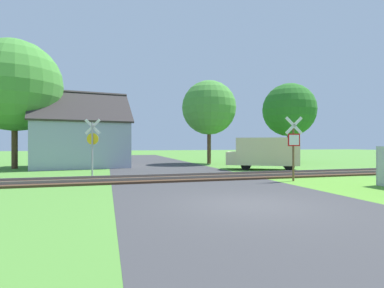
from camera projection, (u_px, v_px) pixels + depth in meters
name	position (u px, v px, depth m)	size (l,w,h in m)	color
ground_plane	(249.00, 205.00, 8.83)	(160.00, 160.00, 0.00)	#4C8433
road_asphalt	(223.00, 194.00, 10.76)	(7.67, 80.00, 0.01)	#38383A
rail_track	(188.00, 178.00, 15.41)	(60.00, 2.60, 0.22)	#422D1E
stop_sign_near	(294.00, 144.00, 14.46)	(0.87, 0.20, 3.13)	brown
crossing_sign_far	(92.00, 142.00, 16.49)	(0.86, 0.25, 3.19)	#9E9EA5
house	(81.00, 142.00, 23.72)	(7.86, 7.08, 6.01)	#99A3B7
tree_left	(15.00, 86.00, 21.87)	(6.67, 6.67, 9.42)	#513823
tree_right	(209.00, 108.00, 27.57)	(4.99, 4.99, 7.66)	#513823
tree_far	(289.00, 110.00, 30.05)	(5.30, 5.30, 7.90)	#513823
mail_truck	(265.00, 152.00, 21.03)	(5.17, 4.04, 2.24)	beige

